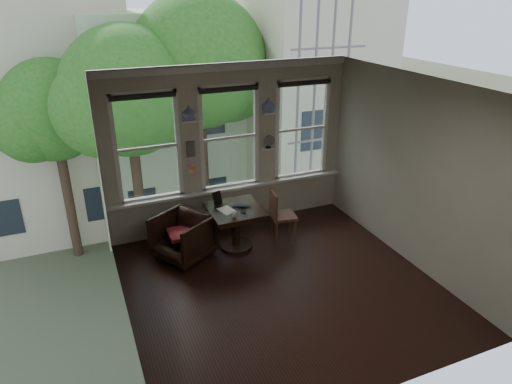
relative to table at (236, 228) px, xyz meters
name	(u,v)px	position (x,y,z in m)	size (l,w,h in m)	color
ground	(281,285)	(0.24, -1.31, -0.38)	(4.50, 4.50, 0.00)	black
ceiling	(286,87)	(0.24, -1.31, 2.62)	(4.50, 4.50, 0.00)	silver
wall_back	(229,148)	(0.24, 0.94, 1.12)	(4.50, 4.50, 0.00)	beige
wall_front	(384,283)	(0.24, -3.56, 1.12)	(4.50, 4.50, 0.00)	beige
wall_left	(117,225)	(-2.01, -1.31, 1.12)	(4.50, 4.50, 0.00)	beige
wall_right	(413,172)	(2.49, -1.31, 1.12)	(4.50, 4.50, 0.00)	beige
window_left	(147,147)	(-1.21, 0.94, 1.32)	(1.10, 0.12, 1.90)	white
window_center	(229,137)	(0.24, 0.94, 1.32)	(1.10, 0.12, 1.90)	white
window_right	(301,129)	(1.69, 0.94, 1.32)	(1.10, 0.12, 1.90)	white
shelf_left	(189,121)	(-0.49, 0.84, 1.73)	(0.26, 0.16, 0.03)	white
shelf_right	(268,113)	(0.96, 0.84, 1.73)	(0.26, 0.16, 0.03)	white
intercom	(191,149)	(-0.49, 0.87, 1.23)	(0.14, 0.06, 0.28)	#59544F
sticky_notes	(192,168)	(-0.49, 0.87, 0.88)	(0.16, 0.01, 0.24)	pink
desk_fan	(268,144)	(0.96, 0.82, 1.16)	(0.20, 0.20, 0.24)	#59544F
vase_left	(189,113)	(-0.49, 0.84, 1.86)	(0.24, 0.24, 0.25)	silver
vase_right	(268,105)	(0.96, 0.84, 1.86)	(0.24, 0.24, 0.25)	silver
table	(236,228)	(0.00, 0.00, 0.00)	(0.90, 0.90, 0.75)	black
armchair_left	(183,237)	(-0.92, 0.04, 0.01)	(0.82, 0.84, 0.76)	black
cushion_red	(182,233)	(-0.92, 0.04, 0.08)	(0.45, 0.45, 0.06)	maroon
side_chair_right	(283,215)	(0.89, -0.03, 0.09)	(0.42, 0.42, 0.92)	#4F281C
laptop	(242,207)	(0.11, 0.00, 0.39)	(0.31, 0.20, 0.02)	black
mug	(234,214)	(-0.13, -0.28, 0.42)	(0.10, 0.10, 0.09)	white
drinking_glass	(243,210)	(0.06, -0.21, 0.42)	(0.11, 0.11, 0.09)	white
tablet	(217,198)	(-0.22, 0.30, 0.48)	(0.16, 0.02, 0.22)	black
papers	(227,210)	(-0.16, -0.01, 0.38)	(0.22, 0.30, 0.00)	silver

